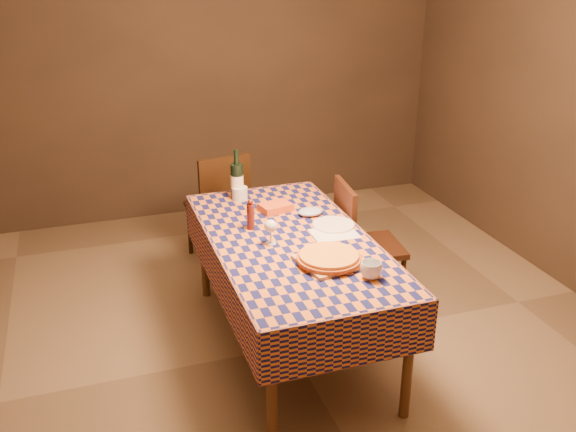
{
  "coord_description": "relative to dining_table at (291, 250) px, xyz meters",
  "views": [
    {
      "loc": [
        -1.13,
        -3.32,
        2.41
      ],
      "look_at": [
        0.0,
        0.05,
        0.9
      ],
      "focal_mm": 40.0,
      "sensor_mm": 36.0,
      "label": 1
    }
  ],
  "objects": [
    {
      "name": "chair_right",
      "position": [
        0.63,
        0.35,
        -0.17
      ],
      "size": [
        0.47,
        0.46,
        0.93
      ],
      "color": "black",
      "rests_on": "ground"
    },
    {
      "name": "tumbler",
      "position": [
        0.25,
        -0.6,
        0.12
      ],
      "size": [
        0.15,
        0.15,
        0.09
      ],
      "primitive_type": "imported",
      "rotation": [
        0.0,
        0.0,
        0.37
      ],
      "color": "silver",
      "rests_on": "dining_table"
    },
    {
      "name": "pizza",
      "position": [
        0.1,
        -0.37,
        0.11
      ],
      "size": [
        0.38,
        0.38,
        0.04
      ],
      "color": "#8F4117",
      "rests_on": "cutting_board"
    },
    {
      "name": "wine_glass",
      "position": [
        -0.13,
        -0.03,
        0.18
      ],
      "size": [
        0.08,
        0.08,
        0.15
      ],
      "color": "silver",
      "rests_on": "dining_table"
    },
    {
      "name": "wine_bottle",
      "position": [
        -0.14,
        0.75,
        0.21
      ],
      "size": [
        0.1,
        0.1,
        0.35
      ],
      "color": "black",
      "rests_on": "dining_table"
    },
    {
      "name": "chair_far",
      "position": [
        -0.14,
        1.33,
        -0.17
      ],
      "size": [
        0.48,
        0.49,
        0.93
      ],
      "color": "black",
      "rests_on": "ground"
    },
    {
      "name": "takeout_container",
      "position": [
        0.05,
        0.45,
        0.1
      ],
      "size": [
        0.23,
        0.18,
        0.05
      ],
      "primitive_type": "cube",
      "rotation": [
        0.0,
        0.0,
        0.22
      ],
      "color": "#CD4D1B",
      "rests_on": "dining_table"
    },
    {
      "name": "pepper_mill",
      "position": [
        -0.19,
        0.22,
        0.17
      ],
      "size": [
        0.05,
        0.05,
        0.2
      ],
      "color": "#491511",
      "rests_on": "dining_table"
    },
    {
      "name": "cutting_board",
      "position": [
        0.1,
        -0.37,
        0.09
      ],
      "size": [
        0.36,
        0.36,
        0.02
      ],
      "primitive_type": "cube",
      "rotation": [
        0.0,
        0.0,
        0.19
      ],
      "color": "tan",
      "rests_on": "dining_table"
    },
    {
      "name": "bowl",
      "position": [
        0.04,
        0.48,
        0.1
      ],
      "size": [
        0.14,
        0.14,
        0.04
      ],
      "primitive_type": "imported",
      "rotation": [
        0.0,
        0.0,
        -0.12
      ],
      "color": "#5F4650",
      "rests_on": "dining_table"
    },
    {
      "name": "flour_patch",
      "position": [
        0.28,
        -0.02,
        0.08
      ],
      "size": [
        0.28,
        0.22,
        0.0
      ],
      "primitive_type": "cube",
      "rotation": [
        0.0,
        0.0,
        -0.03
      ],
      "color": "silver",
      "rests_on": "dining_table"
    },
    {
      "name": "flour_bag",
      "position": [
        0.24,
        0.31,
        0.1
      ],
      "size": [
        0.17,
        0.13,
        0.05
      ],
      "primitive_type": "ellipsoid",
      "rotation": [
        0.0,
        0.0,
        -0.04
      ],
      "color": "#A7B3D7",
      "rests_on": "dining_table"
    },
    {
      "name": "room",
      "position": [
        0.0,
        0.0,
        0.66
      ],
      "size": [
        5.0,
        5.1,
        2.7
      ],
      "color": "brown",
      "rests_on": "ground"
    },
    {
      "name": "deli_tub",
      "position": [
        -0.13,
        0.73,
        0.12
      ],
      "size": [
        0.14,
        0.14,
        0.09
      ],
      "primitive_type": "cylinder",
      "rotation": [
        0.0,
        0.0,
        0.4
      ],
      "color": "silver",
      "rests_on": "dining_table"
    },
    {
      "name": "white_plate",
      "position": [
        0.32,
        0.1,
        0.08
      ],
      "size": [
        0.32,
        0.32,
        0.02
      ],
      "primitive_type": "cylinder",
      "rotation": [
        0.0,
        0.0,
        0.22
      ],
      "color": "white",
      "rests_on": "dining_table"
    },
    {
      "name": "dining_table",
      "position": [
        0.0,
        0.0,
        0.0
      ],
      "size": [
        0.94,
        1.84,
        0.77
      ],
      "color": "brown",
      "rests_on": "ground"
    }
  ]
}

